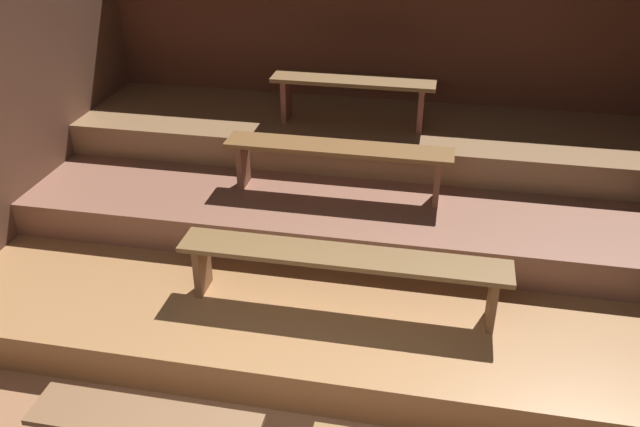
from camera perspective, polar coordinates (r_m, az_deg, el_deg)
name	(u,v)px	position (r m, az deg, el deg)	size (l,w,h in m)	color
ground	(340,304)	(5.50, 1.75, -7.73)	(6.43, 5.55, 0.08)	#986847
wall_back	(381,69)	(7.09, 5.24, 12.17)	(6.43, 0.06, 2.40)	brown
platform_lower	(351,249)	(5.84, 2.69, -3.04)	(5.63, 3.64, 0.30)	#A47447
platform_middle	(362,187)	(6.24, 3.64, 2.30)	(5.63, 2.38, 0.30)	#8E5D49
platform_upper	(371,136)	(6.59, 4.36, 6.64)	(5.63, 1.33, 0.30)	#956E4A
bench_lower_center	(342,264)	(4.72, 1.91, -4.29)	(2.34, 0.31, 0.44)	brown
bench_middle_center	(338,155)	(5.64, 1.55, 4.97)	(1.92, 0.31, 0.44)	brown
bench_upper_center	(353,89)	(6.35, 2.82, 10.54)	(1.53, 0.31, 0.44)	brown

